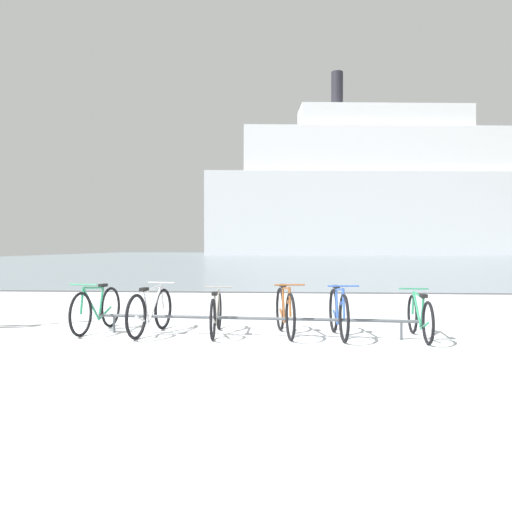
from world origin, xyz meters
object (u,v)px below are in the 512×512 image
object	(u,v)px
bicycle_0	(96,309)
ferry_ship	(389,194)
bicycle_4	(339,313)
bicycle_1	(150,311)
bicycle_3	(285,311)
bicycle_5	(420,317)
bicycle_2	(216,313)

from	to	relation	value
bicycle_0	ferry_ship	size ratio (longest dim) A/B	0.03
bicycle_0	bicycle_4	size ratio (longest dim) A/B	1.03
bicycle_1	bicycle_3	distance (m)	2.14
bicycle_3	ferry_ship	world-z (taller)	ferry_ship
bicycle_0	bicycle_4	world-z (taller)	bicycle_4
bicycle_0	bicycle_3	bearing A→B (deg)	-3.08
bicycle_0	bicycle_5	distance (m)	5.14
bicycle_0	bicycle_2	xyz separation A→B (m)	(2.00, -0.15, -0.03)
bicycle_1	bicycle_2	world-z (taller)	bicycle_1
bicycle_2	bicycle_5	xyz separation A→B (m)	(3.13, -0.17, -0.00)
bicycle_5	ferry_ship	world-z (taller)	ferry_ship
bicycle_0	bicycle_1	xyz separation A→B (m)	(0.95, -0.18, -0.01)
bicycle_4	bicycle_5	xyz separation A→B (m)	(1.21, -0.05, -0.04)
bicycle_1	bicycle_2	xyz separation A→B (m)	(1.05, 0.03, -0.03)
bicycle_3	bicycle_1	bearing A→B (deg)	-179.71
bicycle_0	ferry_ship	xyz separation A→B (m)	(18.11, 79.66, 9.38)
bicycle_1	bicycle_5	xyz separation A→B (m)	(4.18, -0.14, -0.03)
bicycle_0	bicycle_2	size ratio (longest dim) A/B	1.02
bicycle_1	ferry_ship	world-z (taller)	ferry_ship
bicycle_5	bicycle_0	bearing A→B (deg)	176.43
bicycle_2	bicycle_5	size ratio (longest dim) A/B	1.03
bicycle_4	bicycle_5	world-z (taller)	bicycle_4
bicycle_3	ferry_ship	distance (m)	81.76
bicycle_3	bicycle_5	bearing A→B (deg)	-4.32
bicycle_2	bicycle_4	bearing A→B (deg)	-3.42
bicycle_1	bicycle_2	distance (m)	1.05
bicycle_2	bicycle_5	distance (m)	3.13
bicycle_5	ferry_ship	distance (m)	81.57
bicycle_4	ferry_ship	xyz separation A→B (m)	(14.19, 79.93, 9.37)
bicycle_3	bicycle_5	world-z (taller)	bicycle_3
bicycle_3	ferry_ship	xyz separation A→B (m)	(15.01, 79.83, 9.37)
bicycle_2	bicycle_3	bearing A→B (deg)	-0.74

